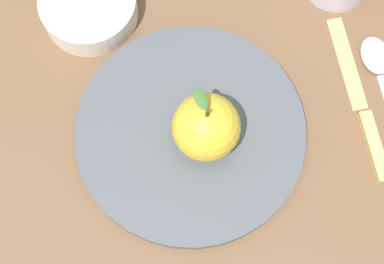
# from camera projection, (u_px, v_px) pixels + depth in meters

# --- Properties ---
(ground_plane) EXTENTS (2.40, 2.40, 0.00)m
(ground_plane) POSITION_uv_depth(u_px,v_px,m) (227.00, 118.00, 0.65)
(ground_plane) COLOR brown
(dinner_plate) EXTENTS (0.25, 0.25, 0.02)m
(dinner_plate) POSITION_uv_depth(u_px,v_px,m) (192.00, 135.00, 0.63)
(dinner_plate) COLOR #4C5156
(dinner_plate) RESTS_ON ground_plane
(apple) EXTENTS (0.07, 0.07, 0.09)m
(apple) POSITION_uv_depth(u_px,v_px,m) (206.00, 127.00, 0.59)
(apple) COLOR gold
(apple) RESTS_ON dinner_plate
(side_bowl) EXTENTS (0.11, 0.11, 0.03)m
(side_bowl) POSITION_uv_depth(u_px,v_px,m) (88.00, 5.00, 0.67)
(side_bowl) COLOR silver
(side_bowl) RESTS_ON ground_plane
(knife) EXTENTS (0.20, 0.07, 0.01)m
(knife) POSITION_uv_depth(u_px,v_px,m) (364.00, 113.00, 0.64)
(knife) COLOR #D8B766
(knife) RESTS_ON ground_plane
(spoon) EXTENTS (0.18, 0.07, 0.01)m
(spoon) POSITION_uv_depth(u_px,v_px,m) (380.00, 71.00, 0.66)
(spoon) COLOR silver
(spoon) RESTS_ON ground_plane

